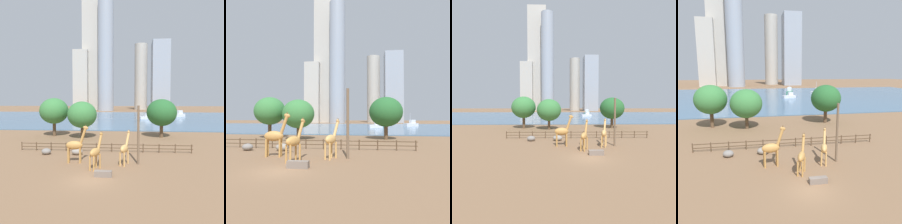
{
  "view_description": "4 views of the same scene",
  "coord_description": "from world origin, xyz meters",
  "views": [
    {
      "loc": [
        3.85,
        -20.44,
        7.76
      ],
      "look_at": [
        0.08,
        24.67,
        5.35
      ],
      "focal_mm": 35.0,
      "sensor_mm": 36.0,
      "label": 1
    },
    {
      "loc": [
        6.71,
        -16.27,
        4.18
      ],
      "look_at": [
        3.58,
        7.84,
        4.78
      ],
      "focal_mm": 35.0,
      "sensor_mm": 36.0,
      "label": 2
    },
    {
      "loc": [
        -3.33,
        -19.72,
        6.11
      ],
      "look_at": [
        -2.26,
        23.44,
        4.34
      ],
      "focal_mm": 28.0,
      "sensor_mm": 36.0,
      "label": 3
    },
    {
      "loc": [
        -5.11,
        -17.69,
        10.74
      ],
      "look_at": [
        0.88,
        15.33,
        4.5
      ],
      "focal_mm": 35.0,
      "sensor_mm": 36.0,
      "label": 4
    }
  ],
  "objects": [
    {
      "name": "ground_plane",
      "position": [
        0.0,
        80.0,
        0.0
      ],
      "size": [
        400.0,
        400.0,
        0.0
      ],
      "primitive_type": "plane",
      "color": "brown"
    },
    {
      "name": "harbor_water",
      "position": [
        0.0,
        77.0,
        0.1
      ],
      "size": [
        180.0,
        86.0,
        0.2
      ],
      "primitive_type": "cube",
      "color": "#476B8C",
      "rests_on": "ground"
    },
    {
      "name": "giraffe_tall",
      "position": [
        -2.91,
        5.92,
        2.21
      ],
      "size": [
        2.89,
        1.02,
        4.78
      ],
      "rotation": [
        0.0,
        0.0,
        0.09
      ],
      "color": "#C18C47",
      "rests_on": "ground"
    },
    {
      "name": "giraffe_companion",
      "position": [
        -0.0,
        3.56,
        1.96
      ],
      "size": [
        1.54,
        2.65,
        4.2
      ],
      "rotation": [
        0.0,
        0.0,
        1.16
      ],
      "color": "#C18C47",
      "rests_on": "ground"
    },
    {
      "name": "giraffe_young",
      "position": [
        3.2,
        5.63,
        1.96
      ],
      "size": [
        1.46,
        2.86,
        4.13
      ],
      "rotation": [
        0.0,
        0.0,
        1.22
      ],
      "color": "tan",
      "rests_on": "ground"
    },
    {
      "name": "utility_pole",
      "position": [
        4.84,
        5.87,
        3.57
      ],
      "size": [
        0.28,
        0.28,
        7.14
      ],
      "primitive_type": "cylinder",
      "color": "brown",
      "rests_on": "ground"
    },
    {
      "name": "boulder_near_fence",
      "position": [
        -3.69,
        9.83,
        0.46
      ],
      "size": [
        1.59,
        1.23,
        0.92
      ],
      "primitive_type": "ellipsoid",
      "color": "gray",
      "rests_on": "ground"
    },
    {
      "name": "boulder_by_pole",
      "position": [
        -8.15,
        9.63,
        0.44
      ],
      "size": [
        1.35,
        1.17,
        0.87
      ],
      "primitive_type": "ellipsoid",
      "color": "gray",
      "rests_on": "ground"
    },
    {
      "name": "feeding_trough",
      "position": [
        1.12,
        1.21,
        0.3
      ],
      "size": [
        1.8,
        0.6,
        0.6
      ],
      "primitive_type": "cube",
      "color": "#72665B",
      "rests_on": "ground"
    },
    {
      "name": "enclosure_fence",
      "position": [
        -0.03,
        12.0,
        0.76
      ],
      "size": [
        26.12,
        0.14,
        1.3
      ],
      "color": "#4C3826",
      "rests_on": "ground"
    },
    {
      "name": "tree_left_large",
      "position": [
        -12.65,
        25.68,
        5.45
      ],
      "size": [
        6.2,
        6.2,
        8.26
      ],
      "color": "brown",
      "rests_on": "ground"
    },
    {
      "name": "tree_center_broad",
      "position": [
        10.38,
        25.65,
        5.2
      ],
      "size": [
        6.25,
        6.25,
        8.03
      ],
      "color": "brown",
      "rests_on": "ground"
    },
    {
      "name": "tree_right_tall",
      "position": [
        -5.97,
        23.46,
        4.82
      ],
      "size": [
        6.02,
        6.02,
        7.54
      ],
      "color": "brown",
      "rests_on": "ground"
    },
    {
      "name": "boat_ferry",
      "position": [
        13.14,
        83.87,
        1.33
      ],
      "size": [
        4.44,
        7.99,
        6.8
      ],
      "rotation": [
        0.0,
        0.0,
        1.33
      ],
      "color": "#337259",
      "rests_on": "harbor_water"
    },
    {
      "name": "boat_sailboat",
      "position": [
        10.33,
        68.95,
        0.98
      ],
      "size": [
        5.59,
        3.46,
        2.31
      ],
      "rotation": [
        0.0,
        0.0,
        3.46
      ],
      "color": "silver",
      "rests_on": "harbor_water"
    },
    {
      "name": "boat_tug",
      "position": [
        26.29,
        82.97,
        1.19
      ],
      "size": [
        6.83,
        5.64,
        5.95
      ],
      "rotation": [
        0.0,
        0.0,
        3.73
      ],
      "color": "silver",
      "rests_on": "harbor_water"
    },
    {
      "name": "skyline_tower_needle",
      "position": [
        27.77,
        157.99,
        27.34
      ],
      "size": [
        13.51,
        15.46,
        54.69
      ],
      "primitive_type": "cube",
      "color": "#939EAD",
      "rests_on": "ground"
    },
    {
      "name": "skyline_block_central",
      "position": [
        -25.24,
        157.01,
        50.61
      ],
      "size": [
        17.77,
        13.56,
        101.22
      ],
      "primitive_type": "cube",
      "color": "#B7B2A8",
      "rests_on": "ground"
    },
    {
      "name": "skyline_tower_glass",
      "position": [
        -34.63,
        150.62,
        23.37
      ],
      "size": [
        11.29,
        12.39,
        46.74
      ],
      "primitive_type": "cube",
      "color": "#B7B2A8",
      "rests_on": "ground"
    },
    {
      "name": "skyline_block_left",
      "position": [
        -14.47,
        143.03,
        44.87
      ],
      "size": [
        11.73,
        11.73,
        89.74
      ],
      "primitive_type": "cylinder",
      "color": "#939EAD",
      "rests_on": "ground"
    },
    {
      "name": "skyline_block_right",
      "position": [
        12.81,
        167.58,
        27.57
      ],
      "size": [
        10.77,
        10.77,
        55.13
      ],
      "primitive_type": "cylinder",
      "color": "#B7B2A8",
      "rests_on": "ground"
    }
  ]
}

